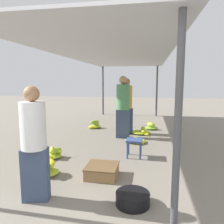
# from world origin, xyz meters

# --- Properties ---
(canopy_post_front_right) EXTENTS (0.08, 0.08, 2.32)m
(canopy_post_front_right) POSITION_xyz_m (1.28, 0.30, 1.16)
(canopy_post_front_right) COLOR #4C4C51
(canopy_post_front_right) RESTS_ON ground
(canopy_post_back_left) EXTENTS (0.08, 0.08, 2.32)m
(canopy_post_back_left) POSITION_xyz_m (-1.28, 8.36, 1.16)
(canopy_post_back_left) COLOR #4C4C51
(canopy_post_back_left) RESTS_ON ground
(canopy_post_back_right) EXTENTS (0.08, 0.08, 2.32)m
(canopy_post_back_right) POSITION_xyz_m (1.28, 8.36, 1.16)
(canopy_post_back_right) COLOR #4C4C51
(canopy_post_back_right) RESTS_ON ground
(canopy_tarp) EXTENTS (2.96, 8.46, 0.04)m
(canopy_tarp) POSITION_xyz_m (0.00, 4.33, 2.34)
(canopy_tarp) COLOR #B2B2B7
(canopy_tarp) RESTS_ON canopy_post_front_left
(vendor_foreground) EXTENTS (0.40, 0.40, 1.57)m
(vendor_foreground) POSITION_xyz_m (-0.53, 0.60, 0.81)
(vendor_foreground) COLOR #384766
(vendor_foreground) RESTS_ON ground
(stool) EXTENTS (0.34, 0.34, 0.39)m
(stool) POSITION_xyz_m (0.68, 2.55, 0.31)
(stool) COLOR #384C84
(stool) RESTS_ON ground
(basin_black) EXTENTS (0.45, 0.45, 0.17)m
(basin_black) POSITION_xyz_m (0.80, 0.70, 0.08)
(basin_black) COLOR black
(basin_black) RESTS_ON ground
(banana_pile_left_0) EXTENTS (0.42, 0.44, 0.28)m
(banana_pile_left_0) POSITION_xyz_m (-0.88, 5.22, 0.10)
(banana_pile_left_0) COLOR #8EBD33
(banana_pile_left_0) RESTS_ON ground
(banana_pile_left_1) EXTENTS (0.55, 0.48, 0.27)m
(banana_pile_left_1) POSITION_xyz_m (-1.08, 2.15, 0.09)
(banana_pile_left_1) COLOR #A7C72E
(banana_pile_left_1) RESTS_ON ground
(banana_pile_left_2) EXTENTS (0.45, 0.45, 0.27)m
(banana_pile_left_2) POSITION_xyz_m (-0.77, 1.39, 0.11)
(banana_pile_left_2) COLOR #9DC330
(banana_pile_left_2) RESTS_ON ground
(banana_pile_right_0) EXTENTS (0.61, 0.61, 0.23)m
(banana_pile_right_0) POSITION_xyz_m (0.75, 4.68, 0.07)
(banana_pile_right_0) COLOR yellow
(banana_pile_right_0) RESTS_ON ground
(banana_pile_right_1) EXTENTS (0.55, 0.54, 0.17)m
(banana_pile_right_1) POSITION_xyz_m (0.64, 3.65, 0.07)
(banana_pile_right_1) COLOR #A7C72E
(banana_pile_right_1) RESTS_ON ground
(banana_pile_right_2) EXTENTS (0.42, 0.37, 0.24)m
(banana_pile_right_2) POSITION_xyz_m (1.04, 5.36, 0.11)
(banana_pile_right_2) COLOR #97C131
(banana_pile_right_2) RESTS_ON ground
(crate_near) EXTENTS (0.53, 0.53, 0.20)m
(crate_near) POSITION_xyz_m (0.21, 1.47, 0.10)
(crate_near) COLOR olive
(crate_near) RESTS_ON ground
(shopper_walking_mid) EXTENTS (0.41, 0.41, 1.77)m
(shopper_walking_mid) POSITION_xyz_m (0.23, 4.15, 0.92)
(shopper_walking_mid) COLOR #384766
(shopper_walking_mid) RESTS_ON ground
(shopper_walking_far) EXTENTS (0.46, 0.46, 1.72)m
(shopper_walking_far) POSITION_xyz_m (0.26, 4.66, 0.89)
(shopper_walking_far) COLOR #384766
(shopper_walking_far) RESTS_ON ground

